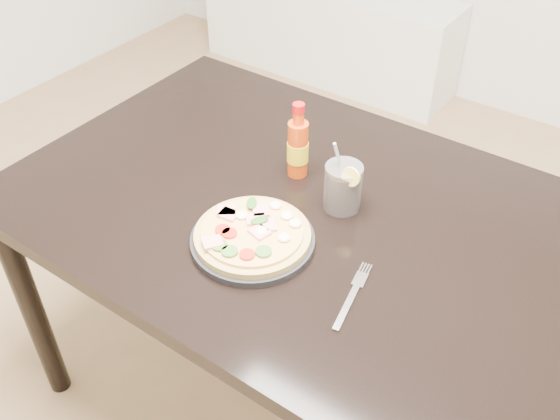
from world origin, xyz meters
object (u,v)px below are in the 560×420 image
Objects in this scene: pizza at (253,233)px; cola_cup at (343,188)px; fork at (353,293)px; dining_table at (309,236)px; media_console at (327,30)px; plate at (253,240)px; hot_sauce_bottle at (298,147)px.

cola_cup is at bearing 66.92° from pizza.
fork is at bearing -1.21° from pizza.
dining_table is 0.20m from pizza.
cola_cup reaches higher than media_console.
plate reaches higher than media_console.
plate is (-0.04, -0.16, 0.09)m from dining_table.
hot_sauce_bottle is 0.41m from fork.
dining_table is 0.19m from plate.
fork is at bearing -54.24° from cola_cup.
hot_sauce_bottle is at bearing 103.28° from pizza.
cola_cup is (0.05, 0.05, 0.14)m from dining_table.
fork is at bearing -38.97° from dining_table.
dining_table is 8.06× the size of cola_cup.
hot_sauce_bottle is at bearing 103.30° from plate.
hot_sauce_bottle is (-0.10, 0.10, 0.16)m from dining_table.
fork is at bearing -40.51° from hot_sauce_bottle.
pizza is at bearing -76.72° from hot_sauce_bottle.
plate is 0.19× the size of media_console.
pizza is 2.29m from media_console.
pizza reaches higher than fork.
plate is at bearing -62.84° from media_console.
plate is at bearing -72.64° from pizza.
plate is at bearing -112.88° from cola_cup.
media_console is (-1.02, 1.98, -0.51)m from plate.
cola_cup is (0.15, -0.05, -0.02)m from hot_sauce_bottle.
pizza is 0.25m from fork.
plate is at bearing 168.32° from fork.
hot_sauce_bottle is (-0.06, 0.26, 0.07)m from plate.
cola_cup is 0.12× the size of media_console.
hot_sauce_bottle is 2.05m from media_console.
hot_sauce_bottle reaches higher than fork.
dining_table is 0.15m from cola_cup.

